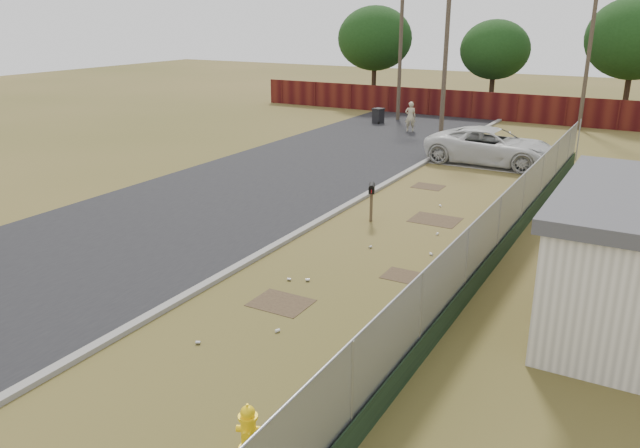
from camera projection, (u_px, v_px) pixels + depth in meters
The scene contains 12 objects.
ground at pixel (392, 246), 18.90m from camera, with size 120.00×120.00×0.00m, color brown.
street at pixel (326, 166), 28.68m from camera, with size 15.10×60.00×0.12m.
chainlink_fence at pixel (507, 228), 18.05m from camera, with size 0.10×27.06×2.02m.
privacy_fence at pixel (457, 104), 42.04m from camera, with size 30.00×0.12×1.80m, color #4F1710.
utility_poles at pixel (477, 50), 36.16m from camera, with size 12.60×8.24×9.00m.
horizon_trees at pixel (567, 50), 36.48m from camera, with size 33.32×31.94×7.78m.
fire_hydrant at pixel (248, 429), 9.90m from camera, with size 0.46×0.46×0.87m.
mailbox at pixel (372, 192), 20.79m from camera, with size 0.38×0.56×1.32m.
pickup_truck at pixel (492, 146), 28.88m from camera, with size 2.78×6.03×1.68m, color silver.
pedestrian at pixel (410, 117), 36.92m from camera, with size 0.64×0.42×1.77m, color #BAAD88.
trash_bin at pixel (378, 116), 39.79m from camera, with size 0.76×0.82×0.96m.
scattered_litter at pixel (357, 264), 17.38m from camera, with size 2.75×12.24×0.07m.
Camera 1 is at (6.77, -16.50, 6.68)m, focal length 35.00 mm.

